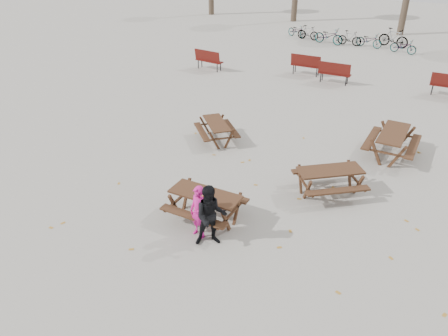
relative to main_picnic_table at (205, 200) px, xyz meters
The scene contains 13 objects.
ground 0.59m from the main_picnic_table, ahead, with size 80.00×80.00×0.00m, color gray.
main_picnic_table is the anchor object (origin of this frame).
food_tray 0.35m from the main_picnic_table, 38.87° to the right, with size 0.18×0.11×0.04m, color white.
bread_roll 0.37m from the main_picnic_table, 38.87° to the right, with size 0.14×0.06×0.05m, color tan.
soda_bottle 0.33m from the main_picnic_table, 70.99° to the right, with size 0.07×0.07×0.17m.
child 0.69m from the main_picnic_table, 72.70° to the right, with size 0.50×0.33×1.36m, color #D81B8B.
adult 1.00m from the main_picnic_table, 52.14° to the right, with size 0.76×0.59×1.55m, color black.
picnic_table_east 3.61m from the main_picnic_table, 47.91° to the left, with size 1.77×1.42×0.76m, color #352213, non-canonical shape.
picnic_table_north 4.64m from the main_picnic_table, 115.43° to the left, with size 1.58×1.27×0.68m, color #352213, non-canonical shape.
picnic_table_far 6.84m from the main_picnic_table, 58.79° to the left, with size 1.93×1.56×0.83m, color #352213, non-canonical shape.
park_bench_row 12.40m from the main_picnic_table, 94.08° to the left, with size 12.72×2.10×1.03m.
bicycle_row 20.12m from the main_picnic_table, 93.62° to the left, with size 8.46×2.13×1.11m.
fallen_leaves 2.62m from the main_picnic_table, 78.69° to the left, with size 11.00×11.00×0.01m, color #A87628, non-canonical shape.
Camera 1 is at (4.72, -7.84, 6.66)m, focal length 35.00 mm.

